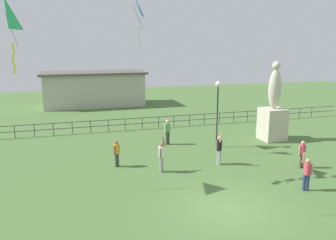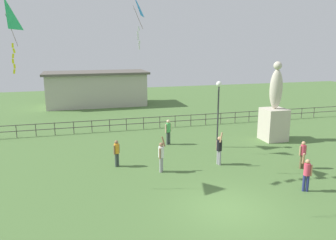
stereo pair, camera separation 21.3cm
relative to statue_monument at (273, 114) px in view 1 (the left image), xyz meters
The scene contains 13 objects.
ground_plane 11.49m from the statue_monument, 131.76° to the right, with size 80.00×80.00×0.00m, color #4C7038.
statue_monument is the anchor object (origin of this frame).
lamppost 4.72m from the statue_monument, behind, with size 0.36×0.36×4.34m.
person_0 9.91m from the statue_monument, 157.55° to the right, with size 0.44×0.45×1.89m.
person_1 5.69m from the statue_monument, 107.09° to the right, with size 0.46×0.28×1.53m.
person_2 11.55m from the statue_monument, 168.35° to the right, with size 0.37×0.32×1.50m.
person_3 8.63m from the statue_monument, 113.08° to the right, with size 0.45×0.39×1.82m.
person_4 7.51m from the statue_monument, behind, with size 0.48×0.32×1.71m.
person_5 6.83m from the statue_monument, 147.98° to the right, with size 0.30×0.52×1.91m.
kite_3 12.75m from the statue_monument, 160.90° to the right, with size 0.80×1.07×2.54m.
kite_6 17.43m from the statue_monument, 165.86° to the right, with size 0.75×1.11×3.17m.
waterfront_railing 9.79m from the statue_monument, 145.22° to the left, with size 36.01×0.06×0.95m.
pavilion_building 20.66m from the statue_monument, 121.92° to the left, with size 11.06×5.00×3.71m.
Camera 1 is at (-5.97, -11.45, 6.58)m, focal length 35.87 mm.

